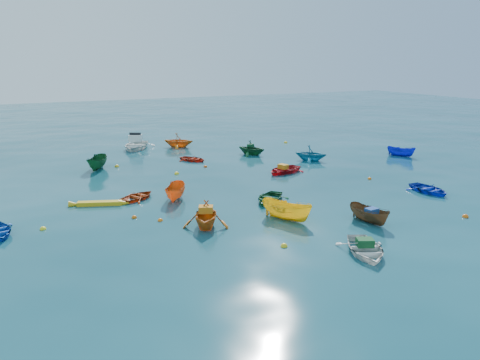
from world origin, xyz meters
name	(u,v)px	position (x,y,z in m)	size (l,w,h in m)	color
ground	(276,204)	(0.00, 0.00, 0.00)	(160.00, 160.00, 0.00)	#093642
dinghy_white_near	(365,254)	(-0.09, -8.34, 0.00)	(2.30, 3.22, 0.67)	silver
sampan_brown_mid	(369,222)	(3.00, -5.06, 0.00)	(1.03, 2.74, 1.06)	#55381E
dinghy_blue_se	(429,192)	(10.68, -2.21, 0.00)	(2.14, 2.99, 0.62)	#0E2BB2
dinghy_orange_w	(206,226)	(-5.34, -1.71, 0.00)	(2.51, 2.92, 1.54)	#CE5E13
sampan_yellow_mid	(286,220)	(-0.87, -2.70, 0.00)	(1.20, 3.18, 1.23)	yellow
dinghy_green_e	(269,201)	(-0.02, 0.77, 0.00)	(2.06, 2.88, 0.60)	#114C25
dinghy_cyan_se	(310,160)	(9.33, 9.81, 0.00)	(2.40, 2.78, 1.46)	#187394
dinghy_red_nw	(138,199)	(-7.33, 4.96, 0.00)	(1.80, 2.51, 0.52)	#A5320D
sampan_orange_n	(176,199)	(-5.19, 3.79, 0.00)	(1.10, 2.93, 1.13)	#E25C15
dinghy_green_n	(251,155)	(5.83, 14.43, 0.00)	(2.36, 2.74, 1.44)	#104723
dinghy_red_ne	(284,173)	(4.81, 6.92, 0.00)	(2.33, 3.26, 0.68)	#B00E17
sampan_blue_far	(401,156)	(17.96, 7.75, 0.00)	(0.98, 2.59, 1.00)	#0E1BBA
dinghy_red_far	(193,161)	(-0.09, 14.26, 0.00)	(1.80, 2.52, 0.52)	#AC210E
dinghy_orange_far	(179,147)	(0.93, 21.10, 0.00)	(2.55, 2.96, 1.56)	orange
sampan_green_far	(98,169)	(-8.20, 14.62, 0.00)	(1.22, 3.23, 1.25)	#104422
kayak_yellow	(100,205)	(-9.80, 4.66, 0.00)	(0.49, 3.39, 0.33)	gold
motorboat_white	(136,149)	(-3.19, 22.16, 0.00)	(3.23, 4.51, 1.54)	white
tarp_green_a	(365,242)	(-0.05, -8.25, 0.52)	(0.75, 0.57, 0.37)	#134D24
tarp_blue_a	(372,211)	(3.01, -5.21, 0.69)	(0.66, 0.50, 0.32)	navy
tarp_orange_a	(206,209)	(-5.31, -1.67, 0.95)	(0.75, 0.57, 0.36)	orange
tarp_green_b	(250,145)	(5.77, 14.51, 0.86)	(0.58, 0.44, 0.28)	#114623
tarp_orange_b	(283,167)	(4.71, 6.89, 0.51)	(0.73, 0.55, 0.35)	orange
buoy_or_a	(134,218)	(-8.48, 1.35, 0.00)	(0.31, 0.31, 0.31)	#D05B0B
buoy_ye_a	(284,247)	(-3.03, -5.98, 0.00)	(0.35, 0.35, 0.35)	yellow
buoy_or_b	(465,217)	(8.51, -6.84, 0.00)	(0.35, 0.35, 0.35)	#E85D0C
buoy_ye_b	(43,229)	(-13.27, 1.67, 0.00)	(0.32, 0.32, 0.32)	yellow
buoy_or_c	(160,221)	(-7.30, 0.24, 0.00)	(0.29, 0.29, 0.29)	orange
buoy_ye_c	(177,174)	(-2.96, 10.23, 0.00)	(0.37, 0.37, 0.37)	yellow
buoy_or_d	(370,179)	(9.51, 2.32, 0.00)	(0.29, 0.29, 0.29)	orange
buoy_ye_d	(117,167)	(-6.63, 14.86, 0.00)	(0.37, 0.37, 0.37)	yellow
buoy_or_e	(205,167)	(-0.04, 11.47, 0.00)	(0.32, 0.32, 0.32)	#D1480B
buoy_ye_e	(286,143)	(12.03, 18.37, 0.00)	(0.39, 0.39, 0.39)	yellow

